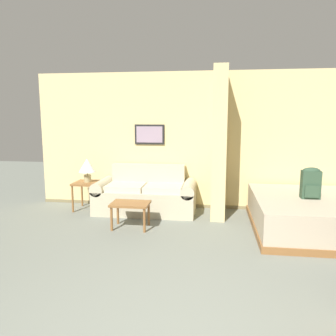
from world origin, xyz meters
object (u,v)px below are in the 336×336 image
Objects in this scene: bed at (307,214)px; couch at (146,195)px; backpack at (311,183)px; coffee_table at (130,206)px; table_lamp at (87,166)px.

couch is at bearing 166.78° from bed.
bed is 0.51m from backpack.
couch is at bearing 86.64° from coffee_table.
couch is 4.16× the size of table_lamp.
backpack is (3.83, -0.67, -0.06)m from table_lamp.
bed is 4.27× the size of backpack.
backpack is (2.71, -0.68, 0.45)m from couch.
couch is at bearing 0.62° from table_lamp.
couch is 0.93m from coffee_table.
table_lamp is 0.93× the size of backpack.
table_lamp is at bearing 139.33° from coffee_table.
coffee_table is 1.35× the size of table_lamp.
table_lamp is (-1.06, 0.91, 0.48)m from coffee_table.
coffee_table is 2.78m from bed.
bed is (2.76, 0.29, -0.09)m from coffee_table.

